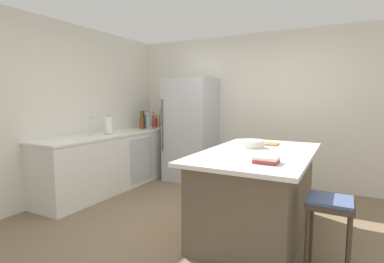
{
  "coord_description": "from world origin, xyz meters",
  "views": [
    {
      "loc": [
        1.31,
        -2.85,
        1.48
      ],
      "look_at": [
        -0.71,
        0.94,
        1.0
      ],
      "focal_mm": 27.39,
      "sensor_mm": 36.0,
      "label": 1
    }
  ],
  "objects_px": {
    "paper_towel_roll": "(109,126)",
    "mixing_bowl": "(252,144)",
    "refrigerator": "(191,130)",
    "olive_oil_bottle": "(161,120)",
    "cutting_board": "(265,144)",
    "cookbook_stack": "(266,160)",
    "soda_bottle": "(148,122)",
    "hot_sauce_bottle": "(156,122)",
    "wine_bottle": "(144,121)",
    "kitchen_island": "(257,191)",
    "whiskey_bottle": "(141,122)",
    "vinegar_bottle": "(153,121)",
    "sink_faucet": "(90,126)",
    "bar_stool": "(330,213)"
  },
  "relations": [
    {
      "from": "olive_oil_bottle",
      "to": "whiskey_bottle",
      "type": "relative_size",
      "value": 1.07
    },
    {
      "from": "soda_bottle",
      "to": "refrigerator",
      "type": "bearing_deg",
      "value": 8.24
    },
    {
      "from": "paper_towel_roll",
      "to": "mixing_bowl",
      "type": "bearing_deg",
      "value": -3.25
    },
    {
      "from": "kitchen_island",
      "to": "bar_stool",
      "type": "distance_m",
      "value": 0.93
    },
    {
      "from": "bar_stool",
      "to": "whiskey_bottle",
      "type": "height_order",
      "value": "whiskey_bottle"
    },
    {
      "from": "refrigerator",
      "to": "wine_bottle",
      "type": "xyz_separation_m",
      "value": [
        -0.9,
        -0.22,
        0.14
      ]
    },
    {
      "from": "kitchen_island",
      "to": "hot_sauce_bottle",
      "type": "distance_m",
      "value": 3.03
    },
    {
      "from": "cookbook_stack",
      "to": "hot_sauce_bottle",
      "type": "bearing_deg",
      "value": 141.36
    },
    {
      "from": "whiskey_bottle",
      "to": "kitchen_island",
      "type": "bearing_deg",
      "value": -26.09
    },
    {
      "from": "whiskey_bottle",
      "to": "vinegar_bottle",
      "type": "bearing_deg",
      "value": 75.3
    },
    {
      "from": "kitchen_island",
      "to": "sink_faucet",
      "type": "bearing_deg",
      "value": 178.92
    },
    {
      "from": "paper_towel_roll",
      "to": "cookbook_stack",
      "type": "distance_m",
      "value": 2.9
    },
    {
      "from": "sink_faucet",
      "to": "olive_oil_bottle",
      "type": "height_order",
      "value": "olive_oil_bottle"
    },
    {
      "from": "mixing_bowl",
      "to": "refrigerator",
      "type": "bearing_deg",
      "value": 139.09
    },
    {
      "from": "wine_bottle",
      "to": "cutting_board",
      "type": "height_order",
      "value": "wine_bottle"
    },
    {
      "from": "paper_towel_roll",
      "to": "cookbook_stack",
      "type": "relative_size",
      "value": 1.48
    },
    {
      "from": "vinegar_bottle",
      "to": "cookbook_stack",
      "type": "xyz_separation_m",
      "value": [
        2.72,
        -2.08,
        -0.1
      ]
    },
    {
      "from": "vinegar_bottle",
      "to": "soda_bottle",
      "type": "height_order",
      "value": "soda_bottle"
    },
    {
      "from": "refrigerator",
      "to": "bar_stool",
      "type": "relative_size",
      "value": 2.76
    },
    {
      "from": "sink_faucet",
      "to": "bar_stool",
      "type": "bearing_deg",
      "value": -9.92
    },
    {
      "from": "refrigerator",
      "to": "olive_oil_bottle",
      "type": "xyz_separation_m",
      "value": [
        -0.78,
        0.16,
        0.13
      ]
    },
    {
      "from": "kitchen_island",
      "to": "olive_oil_bottle",
      "type": "bearing_deg",
      "value": 144.95
    },
    {
      "from": "soda_bottle",
      "to": "wine_bottle",
      "type": "bearing_deg",
      "value": -103.64
    },
    {
      "from": "bar_stool",
      "to": "soda_bottle",
      "type": "relative_size",
      "value": 2.06
    },
    {
      "from": "bar_stool",
      "to": "soda_bottle",
      "type": "xyz_separation_m",
      "value": [
        -3.31,
        1.97,
        0.5
      ]
    },
    {
      "from": "refrigerator",
      "to": "cutting_board",
      "type": "bearing_deg",
      "value": -32.56
    },
    {
      "from": "kitchen_island",
      "to": "mixing_bowl",
      "type": "distance_m",
      "value": 0.56
    },
    {
      "from": "cookbook_stack",
      "to": "mixing_bowl",
      "type": "distance_m",
      "value": 0.85
    },
    {
      "from": "refrigerator",
      "to": "paper_towel_roll",
      "type": "xyz_separation_m",
      "value": [
        -0.85,
        -1.2,
        0.13
      ]
    },
    {
      "from": "olive_oil_bottle",
      "to": "cutting_board",
      "type": "bearing_deg",
      "value": -26.44
    },
    {
      "from": "hot_sauce_bottle",
      "to": "soda_bottle",
      "type": "relative_size",
      "value": 0.77
    },
    {
      "from": "paper_towel_roll",
      "to": "mixing_bowl",
      "type": "height_order",
      "value": "paper_towel_roll"
    },
    {
      "from": "vinegar_bottle",
      "to": "cookbook_stack",
      "type": "relative_size",
      "value": 1.49
    },
    {
      "from": "paper_towel_roll",
      "to": "mixing_bowl",
      "type": "relative_size",
      "value": 1.12
    },
    {
      "from": "bar_stool",
      "to": "sink_faucet",
      "type": "height_order",
      "value": "sink_faucet"
    },
    {
      "from": "hot_sauce_bottle",
      "to": "cutting_board",
      "type": "bearing_deg",
      "value": -24.25
    },
    {
      "from": "refrigerator",
      "to": "whiskey_bottle",
      "type": "xyz_separation_m",
      "value": [
        -0.89,
        -0.31,
        0.13
      ]
    },
    {
      "from": "refrigerator",
      "to": "bar_stool",
      "type": "height_order",
      "value": "refrigerator"
    },
    {
      "from": "soda_bottle",
      "to": "cutting_board",
      "type": "relative_size",
      "value": 0.97
    },
    {
      "from": "refrigerator",
      "to": "sink_faucet",
      "type": "xyz_separation_m",
      "value": [
        -0.92,
        -1.51,
        0.16
      ]
    },
    {
      "from": "sink_faucet",
      "to": "vinegar_bottle",
      "type": "xyz_separation_m",
      "value": [
        0.1,
        1.48,
        -0.03
      ]
    },
    {
      "from": "kitchen_island",
      "to": "soda_bottle",
      "type": "bearing_deg",
      "value": 150.69
    },
    {
      "from": "hot_sauce_bottle",
      "to": "soda_bottle",
      "type": "height_order",
      "value": "soda_bottle"
    },
    {
      "from": "paper_towel_roll",
      "to": "olive_oil_bottle",
      "type": "xyz_separation_m",
      "value": [
        0.07,
        1.36,
        0.0
      ]
    },
    {
      "from": "bar_stool",
      "to": "cutting_board",
      "type": "relative_size",
      "value": 2.0
    },
    {
      "from": "sink_faucet",
      "to": "vinegar_bottle",
      "type": "distance_m",
      "value": 1.49
    },
    {
      "from": "bar_stool",
      "to": "wine_bottle",
      "type": "relative_size",
      "value": 2.0
    },
    {
      "from": "refrigerator",
      "to": "olive_oil_bottle",
      "type": "bearing_deg",
      "value": 168.47
    },
    {
      "from": "refrigerator",
      "to": "paper_towel_roll",
      "type": "height_order",
      "value": "refrigerator"
    },
    {
      "from": "wine_bottle",
      "to": "cookbook_stack",
      "type": "bearing_deg",
      "value": -33.94
    }
  ]
}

